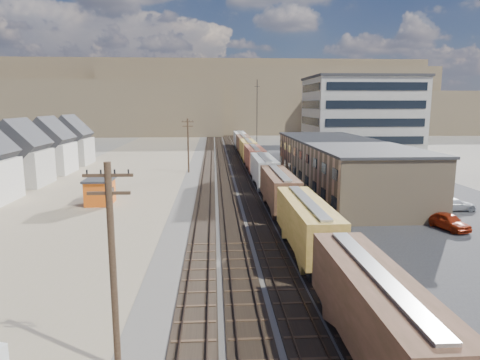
{
  "coord_description": "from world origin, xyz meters",
  "views": [
    {
      "loc": [
        -3.84,
        -36.87,
        12.46
      ],
      "look_at": [
        -0.52,
        16.68,
        3.0
      ],
      "focal_mm": 32.0,
      "sensor_mm": 36.0,
      "label": 1
    }
  ],
  "objects": [
    {
      "name": "office_tower",
      "position": [
        27.95,
        54.95,
        9.26
      ],
      "size": [
        22.6,
        18.6,
        18.45
      ],
      "color": "#9E998E",
      "rests_on": "ground"
    },
    {
      "name": "parked_car_silver",
      "position": [
        24.57,
        11.0,
        0.76
      ],
      "size": [
        5.31,
        2.32,
        1.52
      ],
      "primitive_type": "imported",
      "rotation": [
        0.0,
        0.0,
        1.61
      ],
      "color": "#ACADB4",
      "rests_on": "ground"
    },
    {
      "name": "radio_mast",
      "position": [
        6.0,
        60.0,
        9.12
      ],
      "size": [
        1.2,
        0.16,
        18.0
      ],
      "color": "black",
      "rests_on": "ground"
    },
    {
      "name": "dirt_yard",
      "position": [
        -20.0,
        40.0,
        0.01
      ],
      "size": [
        24.0,
        180.0,
        0.03
      ],
      "primitive_type": "cube",
      "color": "gray",
      "rests_on": "ground"
    },
    {
      "name": "asphalt_lot",
      "position": [
        22.0,
        35.0,
        0.02
      ],
      "size": [
        26.0,
        120.0,
        0.04
      ],
      "primitive_type": "cube",
      "color": "#232326",
      "rests_on": "ground"
    },
    {
      "name": "freight_train",
      "position": [
        3.8,
        34.89,
        2.79
      ],
      "size": [
        3.0,
        119.74,
        4.46
      ],
      "color": "black",
      "rests_on": "ground"
    },
    {
      "name": "warehouse",
      "position": [
        14.98,
        25.0,
        3.65
      ],
      "size": [
        12.4,
        40.4,
        7.25
      ],
      "color": "tan",
      "rests_on": "ground"
    },
    {
      "name": "hills_north",
      "position": [
        0.17,
        167.92,
        14.1
      ],
      "size": [
        265.0,
        80.0,
        32.0
      ],
      "color": "brown",
      "rests_on": "ground"
    },
    {
      "name": "parked_car_red",
      "position": [
        19.8,
        3.53,
        0.82
      ],
      "size": [
        3.01,
        5.12,
        1.64
      ],
      "primitive_type": "imported",
      "rotation": [
        0.0,
        0.0,
        0.24
      ],
      "color": "#98260E",
      "rests_on": "ground"
    },
    {
      "name": "parked_car_blue",
      "position": [
        20.06,
        54.1,
        0.71
      ],
      "size": [
        4.96,
        5.48,
        1.42
      ],
      "primitive_type": "imported",
      "rotation": [
        0.0,
        0.0,
        0.65
      ],
      "color": "navy",
      "rests_on": "ground"
    },
    {
      "name": "utility_pole_north",
      "position": [
        -8.5,
        42.0,
        5.3
      ],
      "size": [
        2.2,
        0.32,
        10.0
      ],
      "color": "#382619",
      "rests_on": "ground"
    },
    {
      "name": "parked_car_far",
      "position": [
        32.7,
        54.43,
        0.68
      ],
      "size": [
        2.48,
        4.27,
        1.36
      ],
      "primitive_type": "imported",
      "rotation": [
        0.0,
        0.0,
        -0.23
      ],
      "color": "white",
      "rests_on": "ground"
    },
    {
      "name": "ground",
      "position": [
        0.0,
        0.0,
        0.0
      ],
      "size": [
        300.0,
        300.0,
        0.0
      ],
      "primitive_type": "plane",
      "color": "#6B6356",
      "rests_on": "ground"
    },
    {
      "name": "ballast_bed",
      "position": [
        0.0,
        50.0,
        0.03
      ],
      "size": [
        18.0,
        200.0,
        0.06
      ],
      "primitive_type": "cube",
      "color": "#4C4742",
      "rests_on": "ground"
    },
    {
      "name": "townhouse_row",
      "position": [
        -34.0,
        25.0,
        4.34
      ],
      "size": [
        8.15,
        68.16,
        10.47
      ],
      "color": "#B7B2A8",
      "rests_on": "ground"
    },
    {
      "name": "maintenance_shed",
      "position": [
        -18.26,
        17.09,
        1.69
      ],
      "size": [
        3.54,
        4.54,
        3.29
      ],
      "color": "#D35713",
      "rests_on": "ground"
    },
    {
      "name": "rail_tracks",
      "position": [
        -0.55,
        50.0,
        0.11
      ],
      "size": [
        11.4,
        200.0,
        0.24
      ],
      "color": "black",
      "rests_on": "ground"
    },
    {
      "name": "utility_pole_south",
      "position": [
        -8.5,
        -18.0,
        5.3
      ],
      "size": [
        2.2,
        0.32,
        10.0
      ],
      "color": "#382619",
      "rests_on": "ground"
    }
  ]
}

